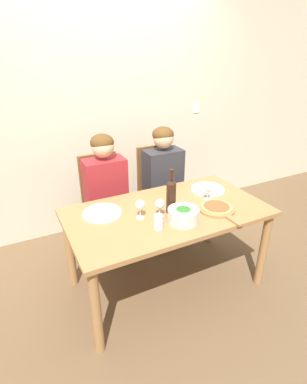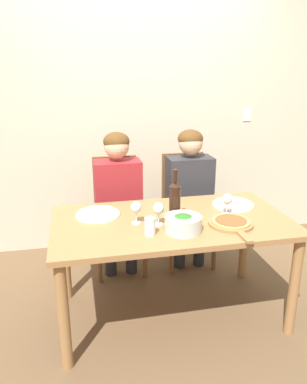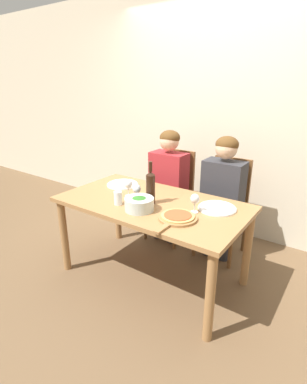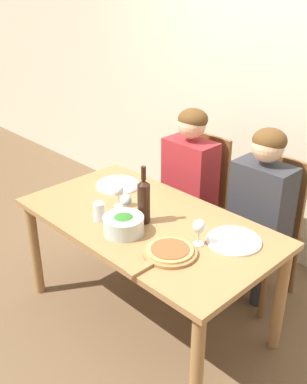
# 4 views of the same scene
# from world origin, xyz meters

# --- Properties ---
(ground_plane) EXTENTS (40.00, 40.00, 0.00)m
(ground_plane) POSITION_xyz_m (0.00, 0.00, 0.00)
(ground_plane) COLOR brown
(back_wall) EXTENTS (10.00, 0.06, 2.70)m
(back_wall) POSITION_xyz_m (0.00, 1.29, 1.35)
(back_wall) COLOR beige
(back_wall) RESTS_ON ground
(dining_table) EXTENTS (1.57, 0.86, 0.73)m
(dining_table) POSITION_xyz_m (0.00, 0.00, 0.64)
(dining_table) COLOR #9E7042
(dining_table) RESTS_ON ground
(chair_left) EXTENTS (0.42, 0.42, 0.98)m
(chair_left) POSITION_xyz_m (-0.27, 0.80, 0.51)
(chair_left) COLOR brown
(chair_left) RESTS_ON ground
(chair_right) EXTENTS (0.42, 0.42, 0.98)m
(chair_right) POSITION_xyz_m (0.34, 0.80, 0.51)
(chair_right) COLOR brown
(chair_right) RESTS_ON ground
(person_woman) EXTENTS (0.47, 0.51, 1.22)m
(person_woman) POSITION_xyz_m (-0.27, 0.68, 0.73)
(person_woman) COLOR #28282D
(person_woman) RESTS_ON ground
(person_man) EXTENTS (0.47, 0.51, 1.22)m
(person_man) POSITION_xyz_m (0.34, 0.68, 0.73)
(person_man) COLOR #28282D
(person_man) RESTS_ON ground
(wine_bottle) EXTENTS (0.07, 0.07, 0.35)m
(wine_bottle) POSITION_xyz_m (0.01, -0.03, 0.88)
(wine_bottle) COLOR black
(wine_bottle) RESTS_ON dining_table
(broccoli_bowl) EXTENTS (0.23, 0.23, 0.11)m
(broccoli_bowl) POSITION_xyz_m (0.02, -0.20, 0.79)
(broccoli_bowl) COLOR silver
(broccoli_bowl) RESTS_ON dining_table
(dinner_plate_left) EXTENTS (0.30, 0.30, 0.02)m
(dinner_plate_left) POSITION_xyz_m (-0.48, 0.18, 0.74)
(dinner_plate_left) COLOR white
(dinner_plate_left) RESTS_ON dining_table
(dinner_plate_right) EXTENTS (0.30, 0.30, 0.02)m
(dinner_plate_right) POSITION_xyz_m (0.51, 0.17, 0.74)
(dinner_plate_right) COLOR white
(dinner_plate_right) RESTS_ON dining_table
(pizza_on_board) EXTENTS (0.29, 0.43, 0.04)m
(pizza_on_board) POSITION_xyz_m (0.35, -0.18, 0.75)
(pizza_on_board) COLOR #9E7042
(pizza_on_board) RESTS_ON dining_table
(wine_glass_left) EXTENTS (0.07, 0.07, 0.15)m
(wine_glass_left) POSITION_xyz_m (-0.24, -0.01, 0.84)
(wine_glass_left) COLOR silver
(wine_glass_left) RESTS_ON dining_table
(wine_glass_right) EXTENTS (0.07, 0.07, 0.15)m
(wine_glass_right) POSITION_xyz_m (0.39, 0.01, 0.84)
(wine_glass_right) COLOR silver
(wine_glass_right) RESTS_ON dining_table
(wine_glass_centre) EXTENTS (0.07, 0.07, 0.15)m
(wine_glass_centre) POSITION_xyz_m (-0.11, -0.07, 0.84)
(wine_glass_centre) COLOR silver
(wine_glass_centre) RESTS_ON dining_table
(water_tumbler) EXTENTS (0.07, 0.07, 0.11)m
(water_tumbler) POSITION_xyz_m (-0.19, -0.21, 0.79)
(water_tumbler) COLOR silver
(water_tumbler) RESTS_ON dining_table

